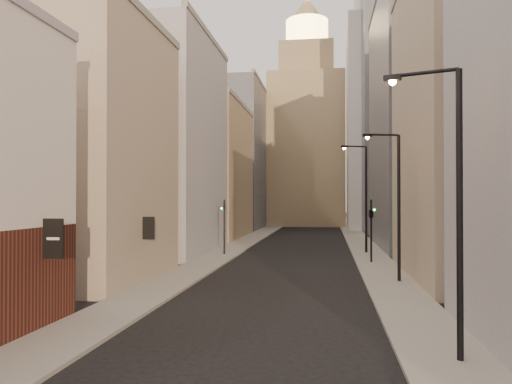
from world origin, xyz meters
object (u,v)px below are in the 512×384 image
(streetlamp_mid, at_px, (395,198))
(streetlamp_far, at_px, (364,192))
(clock_tower, at_px, (307,133))
(streetlamp_near, at_px, (451,194))
(white_tower, at_px, (373,114))
(traffic_light_left, at_px, (224,218))
(traffic_light_right, at_px, (371,215))

(streetlamp_mid, xyz_separation_m, streetlamp_far, (-0.75, 15.75, 0.54))
(clock_tower, xyz_separation_m, streetlamp_mid, (7.85, -64.52, -12.51))
(streetlamp_near, bearing_deg, white_tower, 106.04)
(streetlamp_far, bearing_deg, traffic_light_left, 169.28)
(traffic_light_left, bearing_deg, clock_tower, -71.80)
(white_tower, xyz_separation_m, streetlamp_far, (-3.89, -34.77, -12.95))
(clock_tower, distance_m, traffic_light_left, 53.94)
(streetlamp_near, distance_m, streetlamp_far, 30.43)
(clock_tower, distance_m, streetlamp_near, 80.52)
(traffic_light_left, distance_m, traffic_light_right, 13.10)
(streetlamp_near, height_order, streetlamp_mid, streetlamp_near)
(streetlamp_far, bearing_deg, streetlamp_mid, -111.56)
(streetlamp_near, relative_size, traffic_light_left, 1.83)
(streetlamp_mid, relative_size, traffic_light_right, 1.79)
(traffic_light_right, bearing_deg, white_tower, -85.13)
(streetlamp_far, relative_size, traffic_light_left, 1.98)
(traffic_light_right, bearing_deg, clock_tower, -72.57)
(streetlamp_mid, bearing_deg, streetlamp_near, -107.99)
(traffic_light_left, bearing_deg, traffic_light_right, -173.87)
(clock_tower, relative_size, traffic_light_left, 8.98)
(streetlamp_near, xyz_separation_m, streetlamp_mid, (0.24, 14.67, -0.11))
(streetlamp_far, bearing_deg, traffic_light_right, -113.64)
(streetlamp_near, relative_size, streetlamp_mid, 1.02)
(white_tower, bearing_deg, streetlamp_near, -92.97)
(streetlamp_near, relative_size, streetlamp_far, 0.92)
(clock_tower, height_order, traffic_light_right, clock_tower)
(white_tower, relative_size, streetlamp_near, 4.53)
(streetlamp_near, bearing_deg, streetlamp_far, 109.97)
(streetlamp_near, height_order, streetlamp_far, streetlamp_far)
(clock_tower, height_order, streetlamp_near, clock_tower)
(clock_tower, distance_m, streetlamp_far, 50.72)
(white_tower, height_order, traffic_light_left, white_tower)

